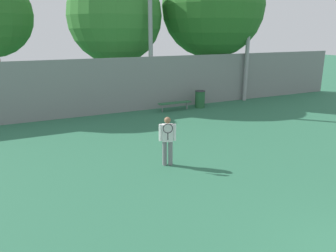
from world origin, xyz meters
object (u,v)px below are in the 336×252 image
tree_green_tall (115,16)px  tree_dark_dense (213,6)px  bench_courtside_near (175,103)px  trash_bin (200,99)px  light_pole_far_right (251,1)px  tennis_player (167,138)px

tree_green_tall → tree_dark_dense: tree_dark_dense is taller
tree_green_tall → bench_courtside_near: bearing=-62.9°
bench_courtside_near → trash_bin: (1.63, 0.03, 0.08)m
light_pole_far_right → tree_dark_dense: bearing=117.1°
bench_courtside_near → light_pole_far_right: bearing=6.6°
bench_courtside_near → light_pole_far_right: (5.28, 0.61, 5.53)m
trash_bin → tennis_player: bearing=-128.0°
tennis_player → light_pole_far_right: bearing=62.7°
trash_bin → tree_green_tall: tree_green_tall is taller
light_pole_far_right → tree_dark_dense: (-1.15, 2.26, -0.17)m
bench_courtside_near → trash_bin: 1.63m
tennis_player → trash_bin: (5.36, 6.85, -0.42)m
trash_bin → tree_green_tall: (-3.65, 3.92, 4.59)m
tree_green_tall → tree_dark_dense: 6.28m
tennis_player → trash_bin: size_ratio=1.66×
tennis_player → light_pole_far_right: light_pole_far_right is taller
tennis_player → trash_bin: 8.71m
light_pole_far_right → tree_green_tall: (-7.30, 3.34, -0.86)m
bench_courtside_near → tree_dark_dense: (4.13, 2.87, 5.36)m
bench_courtside_near → tree_dark_dense: 7.35m
tree_dark_dense → tennis_player: bearing=-129.0°
light_pole_far_right → tennis_player: bearing=-140.5°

